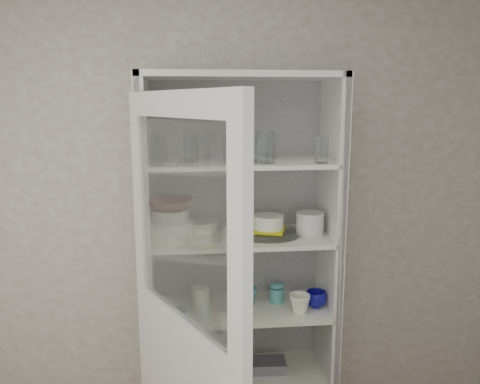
% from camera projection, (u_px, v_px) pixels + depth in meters
% --- Properties ---
extents(wall_back, '(3.60, 0.02, 2.60)m').
position_uv_depth(wall_back, '(201.00, 219.00, 2.67)').
color(wall_back, '#9E9481').
rests_on(wall_back, ground).
extents(pantry_cabinet, '(1.00, 0.45, 2.10)m').
position_uv_depth(pantry_cabinet, '(239.00, 288.00, 2.60)').
color(pantry_cabinet, beige).
rests_on(pantry_cabinet, floor).
extents(cupboard_door, '(0.46, 0.81, 2.00)m').
position_uv_depth(cupboard_door, '(185.00, 371.00, 1.92)').
color(cupboard_door, beige).
rests_on(cupboard_door, floor).
extents(tumbler_0, '(0.08, 0.08, 0.15)m').
position_uv_depth(tumbler_0, '(186.00, 150.00, 2.23)').
color(tumbler_0, silver).
rests_on(tumbler_0, shelf_glass).
extents(tumbler_1, '(0.09, 0.09, 0.14)m').
position_uv_depth(tumbler_1, '(157.00, 150.00, 2.21)').
color(tumbler_1, silver).
rests_on(tumbler_1, shelf_glass).
extents(tumbler_2, '(0.08, 0.08, 0.14)m').
position_uv_depth(tumbler_2, '(230.00, 150.00, 2.24)').
color(tumbler_2, silver).
rests_on(tumbler_2, shelf_glass).
extents(tumbler_3, '(0.07, 0.07, 0.13)m').
position_uv_depth(tumbler_3, '(250.00, 151.00, 2.28)').
color(tumbler_3, silver).
rests_on(tumbler_3, shelf_glass).
extents(tumbler_4, '(0.08, 0.08, 0.13)m').
position_uv_depth(tumbler_4, '(262.00, 151.00, 2.26)').
color(tumbler_4, silver).
rests_on(tumbler_4, shelf_glass).
extents(tumbler_5, '(0.09, 0.09, 0.15)m').
position_uv_depth(tumbler_5, '(267.00, 147.00, 2.29)').
color(tumbler_5, silver).
rests_on(tumbler_5, shelf_glass).
extents(tumbler_6, '(0.08, 0.08, 0.13)m').
position_uv_depth(tumbler_6, '(322.00, 150.00, 2.30)').
color(tumbler_6, silver).
rests_on(tumbler_6, shelf_glass).
extents(tumbler_7, '(0.09, 0.09, 0.15)m').
position_uv_depth(tumbler_7, '(159.00, 146.00, 2.34)').
color(tumbler_7, silver).
rests_on(tumbler_7, shelf_glass).
extents(tumbler_8, '(0.08, 0.08, 0.13)m').
position_uv_depth(tumbler_8, '(161.00, 149.00, 2.33)').
color(tumbler_8, silver).
rests_on(tumbler_8, shelf_glass).
extents(tumbler_9, '(0.09, 0.09, 0.15)m').
position_uv_depth(tumbler_9, '(191.00, 147.00, 2.35)').
color(tumbler_9, silver).
rests_on(tumbler_9, shelf_glass).
extents(tumbler_10, '(0.10, 0.10, 0.15)m').
position_uv_depth(tumbler_10, '(252.00, 146.00, 2.38)').
color(tumbler_10, silver).
rests_on(tumbler_10, shelf_glass).
extents(goblet_0, '(0.08, 0.08, 0.18)m').
position_uv_depth(goblet_0, '(189.00, 142.00, 2.44)').
color(goblet_0, silver).
rests_on(goblet_0, shelf_glass).
extents(goblet_1, '(0.07, 0.07, 0.17)m').
position_uv_depth(goblet_1, '(209.00, 143.00, 2.49)').
color(goblet_1, silver).
rests_on(goblet_1, shelf_glass).
extents(goblet_2, '(0.08, 0.08, 0.18)m').
position_uv_depth(goblet_2, '(236.00, 142.00, 2.51)').
color(goblet_2, silver).
rests_on(goblet_2, shelf_glass).
extents(goblet_3, '(0.07, 0.07, 0.15)m').
position_uv_depth(goblet_3, '(272.00, 143.00, 2.53)').
color(goblet_3, silver).
rests_on(goblet_3, shelf_glass).
extents(plate_stack_front, '(0.24, 0.24, 0.10)m').
position_uv_depth(plate_stack_front, '(170.00, 230.00, 2.40)').
color(plate_stack_front, white).
rests_on(plate_stack_front, shelf_plates).
extents(plate_stack_back, '(0.22, 0.22, 0.06)m').
position_uv_depth(plate_stack_back, '(199.00, 225.00, 2.58)').
color(plate_stack_back, white).
rests_on(plate_stack_back, shelf_plates).
extents(cream_bowl, '(0.25, 0.25, 0.06)m').
position_uv_depth(cream_bowl, '(170.00, 215.00, 2.39)').
color(cream_bowl, beige).
rests_on(cream_bowl, plate_stack_front).
extents(terracotta_bowl, '(0.28, 0.28, 0.06)m').
position_uv_depth(terracotta_bowl, '(170.00, 204.00, 2.38)').
color(terracotta_bowl, '#59281C').
rests_on(terracotta_bowl, cream_bowl).
extents(glass_platter, '(0.45, 0.45, 0.02)m').
position_uv_depth(glass_platter, '(268.00, 232.00, 2.50)').
color(glass_platter, silver).
rests_on(glass_platter, shelf_plates).
extents(yellow_trivet, '(0.22, 0.22, 0.01)m').
position_uv_depth(yellow_trivet, '(268.00, 230.00, 2.50)').
color(yellow_trivet, yellow).
rests_on(yellow_trivet, glass_platter).
extents(white_ramekin, '(0.21, 0.21, 0.07)m').
position_uv_depth(white_ramekin, '(268.00, 222.00, 2.49)').
color(white_ramekin, white).
rests_on(white_ramekin, yellow_trivet).
extents(grey_bowl_stack, '(0.15, 0.15, 0.12)m').
position_uv_depth(grey_bowl_stack, '(310.00, 223.00, 2.49)').
color(grey_bowl_stack, silver).
rests_on(grey_bowl_stack, shelf_plates).
extents(mug_blue, '(0.12, 0.12, 0.09)m').
position_uv_depth(mug_blue, '(316.00, 299.00, 2.54)').
color(mug_blue, navy).
rests_on(mug_blue, shelf_mugs).
extents(mug_teal, '(0.12, 0.12, 0.09)m').
position_uv_depth(mug_teal, '(248.00, 295.00, 2.58)').
color(mug_teal, '#157A77').
rests_on(mug_teal, shelf_mugs).
extents(mug_white, '(0.14, 0.14, 0.10)m').
position_uv_depth(mug_white, '(300.00, 304.00, 2.46)').
color(mug_white, white).
rests_on(mug_white, shelf_mugs).
extents(teal_jar, '(0.08, 0.08, 0.10)m').
position_uv_depth(teal_jar, '(277.00, 294.00, 2.60)').
color(teal_jar, '#157A77').
rests_on(teal_jar, shelf_mugs).
extents(measuring_cups, '(0.09, 0.09, 0.04)m').
position_uv_depth(measuring_cups, '(175.00, 313.00, 2.42)').
color(measuring_cups, '#AAAAB2').
rests_on(measuring_cups, shelf_mugs).
extents(white_canister, '(0.10, 0.10, 0.11)m').
position_uv_depth(white_canister, '(201.00, 297.00, 2.53)').
color(white_canister, white).
rests_on(white_canister, shelf_mugs).
extents(cream_dish, '(0.27, 0.27, 0.08)m').
position_uv_depth(cream_dish, '(192.00, 371.00, 2.58)').
color(cream_dish, beige).
rests_on(cream_dish, shelf_bot).
extents(tin_box, '(0.20, 0.14, 0.06)m').
position_uv_depth(tin_box, '(268.00, 365.00, 2.65)').
color(tin_box, gray).
rests_on(tin_box, shelf_bot).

